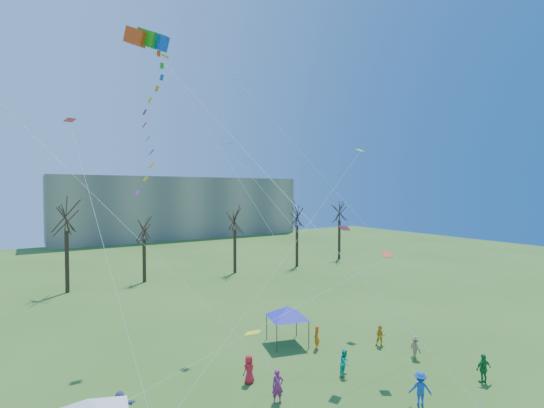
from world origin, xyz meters
TOP-DOWN VIEW (x-y plane):
  - distant_building at (22.00, 82.00)m, footprint 60.00×14.00m
  - bare_tree_row at (3.35, 36.76)m, footprint 69.68×8.55m
  - big_box_kite at (-5.27, 7.52)m, footprint 6.21×7.48m
  - canopy_tent_blue at (5.75, 12.05)m, footprint 3.72×3.72m
  - festival_crowd at (-0.12, 4.92)m, footprint 25.69×10.00m
  - small_kites_aloft at (0.30, 10.97)m, footprint 29.07×19.23m

SIDE VIEW (x-z plane):
  - festival_crowd at x=-0.12m, z-range -0.07..1.79m
  - canopy_tent_blue at x=5.75m, z-range 1.00..3.89m
  - bare_tree_row at x=3.35m, z-range 1.60..12.69m
  - distant_building at x=22.00m, z-range 0.00..15.00m
  - small_kites_aloft at x=0.30m, z-range -3.44..28.30m
  - big_box_kite at x=-5.27m, z-range 3.25..26.72m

